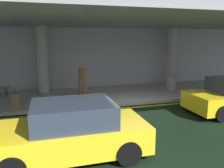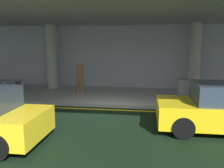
% 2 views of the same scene
% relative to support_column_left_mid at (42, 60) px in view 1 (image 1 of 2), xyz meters
% --- Properties ---
extents(ground_plane, '(60.00, 60.00, 0.00)m').
position_rel_support_column_left_mid_xyz_m(ground_plane, '(4.00, -4.39, -1.97)').
color(ground_plane, black).
extents(sidewalk, '(26.00, 4.20, 0.15)m').
position_rel_support_column_left_mid_xyz_m(sidewalk, '(4.00, -1.29, -1.90)').
color(sidewalk, '#AEAEA8').
rests_on(sidewalk, ground).
extents(lane_stripe_yellow, '(26.00, 0.14, 0.01)m').
position_rel_support_column_left_mid_xyz_m(lane_stripe_yellow, '(4.00, -3.70, -1.97)').
color(lane_stripe_yellow, yellow).
rests_on(lane_stripe_yellow, ground).
extents(support_column_left_mid, '(0.60, 0.60, 3.65)m').
position_rel_support_column_left_mid_xyz_m(support_column_left_mid, '(0.00, 0.00, 0.00)').
color(support_column_left_mid, '#A8B2A3').
rests_on(support_column_left_mid, sidewalk).
extents(support_column_center, '(0.60, 0.60, 3.65)m').
position_rel_support_column_left_mid_xyz_m(support_column_center, '(8.00, 0.00, 0.00)').
color(support_column_center, '#B4A7A4').
rests_on(support_column_center, sidewalk).
extents(ceiling_overhang, '(28.00, 13.20, 0.30)m').
position_rel_support_column_left_mid_xyz_m(ceiling_overhang, '(4.00, -1.79, 1.97)').
color(ceiling_overhang, gray).
rests_on(ceiling_overhang, support_column_far_left).
extents(terminal_back_wall, '(26.00, 0.30, 3.80)m').
position_rel_support_column_left_mid_xyz_m(terminal_back_wall, '(4.00, 0.96, -0.07)').
color(terminal_back_wall, '#AAADB8').
rests_on(terminal_back_wall, ground).
extents(car_yellow_taxi, '(4.10, 1.92, 1.50)m').
position_rel_support_column_left_mid_xyz_m(car_yellow_taxi, '(0.73, -7.44, -1.26)').
color(car_yellow_taxi, yellow).
rests_on(car_yellow_taxi, ground).
extents(person_waiting_for_ride, '(0.38, 0.38, 1.68)m').
position_rel_support_column_left_mid_xyz_m(person_waiting_for_ride, '(2.00, -1.11, -0.86)').
color(person_waiting_for_ride, brown).
rests_on(person_waiting_for_ride, sidewalk).
extents(suitcase_upright_primary, '(0.36, 0.22, 0.90)m').
position_rel_support_column_left_mid_xyz_m(suitcase_upright_primary, '(-1.20, -2.68, -1.51)').
color(suitcase_upright_primary, '#906F4F').
rests_on(suitcase_upright_primary, sidewalk).
extents(trash_bin_steel, '(0.56, 0.56, 0.85)m').
position_rel_support_column_left_mid_xyz_m(trash_bin_steel, '(7.28, -1.34, -1.40)').
color(trash_bin_steel, gray).
rests_on(trash_bin_steel, sidewalk).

